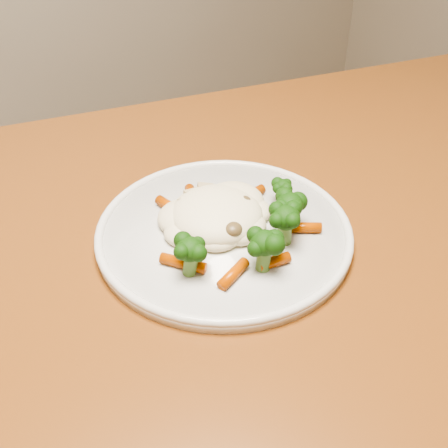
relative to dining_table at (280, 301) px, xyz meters
name	(u,v)px	position (x,y,z in m)	size (l,w,h in m)	color
dining_table	(280,301)	(0.00, 0.00, 0.00)	(1.37, 1.09, 0.75)	brown
plate	(224,234)	(-0.05, 0.05, 0.11)	(0.29, 0.29, 0.01)	silver
meal	(233,216)	(-0.05, 0.04, 0.13)	(0.20, 0.19, 0.05)	#FFF3CB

